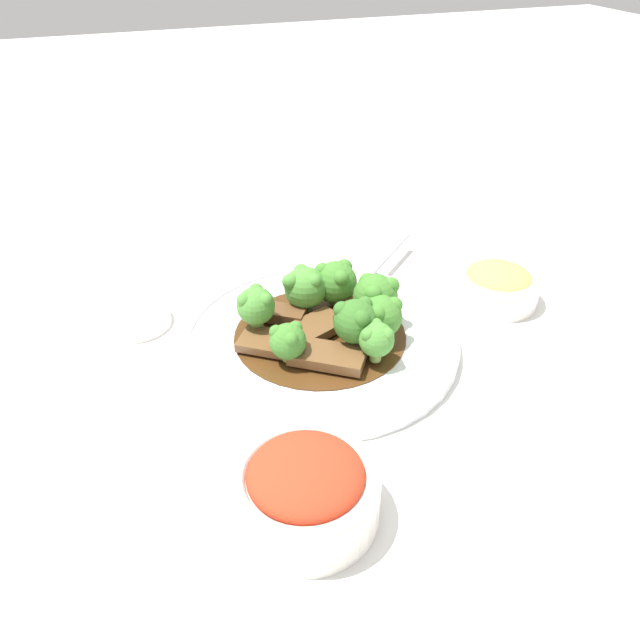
# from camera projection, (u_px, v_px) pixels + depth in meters

# --- Properties ---
(ground_plane) EXTENTS (4.00, 4.00, 0.00)m
(ground_plane) POSITION_uv_depth(u_px,v_px,m) (320.00, 346.00, 0.68)
(ground_plane) COLOR white
(main_plate) EXTENTS (0.30, 0.30, 0.02)m
(main_plate) POSITION_uv_depth(u_px,v_px,m) (320.00, 338.00, 0.67)
(main_plate) COLOR white
(main_plate) RESTS_ON ground_plane
(beef_strip_0) EXTENTS (0.07, 0.08, 0.01)m
(beef_strip_0) POSITION_uv_depth(u_px,v_px,m) (328.00, 356.00, 0.62)
(beef_strip_0) COLOR brown
(beef_strip_0) RESTS_ON main_plate
(beef_strip_1) EXTENTS (0.06, 0.07, 0.01)m
(beef_strip_1) POSITION_uv_depth(u_px,v_px,m) (277.00, 313.00, 0.69)
(beef_strip_1) COLOR brown
(beef_strip_1) RESTS_ON main_plate
(beef_strip_2) EXTENTS (0.05, 0.05, 0.02)m
(beef_strip_2) POSITION_uv_depth(u_px,v_px,m) (352.00, 314.00, 0.68)
(beef_strip_2) COLOR brown
(beef_strip_2) RESTS_ON main_plate
(beef_strip_3) EXTENTS (0.06, 0.08, 0.01)m
(beef_strip_3) POSITION_uv_depth(u_px,v_px,m) (312.00, 330.00, 0.66)
(beef_strip_3) COLOR brown
(beef_strip_3) RESTS_ON main_plate
(beef_strip_4) EXTENTS (0.07, 0.07, 0.01)m
(beef_strip_4) POSITION_uv_depth(u_px,v_px,m) (269.00, 342.00, 0.65)
(beef_strip_4) COLOR brown
(beef_strip_4) RESTS_ON main_plate
(broccoli_floret_0) EXTENTS (0.05, 0.05, 0.05)m
(broccoli_floret_0) POSITION_uv_depth(u_px,v_px,m) (336.00, 281.00, 0.70)
(broccoli_floret_0) COLOR #8EB756
(broccoli_floret_0) RESTS_ON main_plate
(broccoli_floret_1) EXTENTS (0.05, 0.05, 0.05)m
(broccoli_floret_1) POSITION_uv_depth(u_px,v_px,m) (302.00, 287.00, 0.69)
(broccoli_floret_1) COLOR #8EB756
(broccoli_floret_1) RESTS_ON main_plate
(broccoli_floret_2) EXTENTS (0.05, 0.05, 0.05)m
(broccoli_floret_2) POSITION_uv_depth(u_px,v_px,m) (380.00, 315.00, 0.65)
(broccoli_floret_2) COLOR #8EB756
(broccoli_floret_2) RESTS_ON main_plate
(broccoli_floret_3) EXTENTS (0.04, 0.04, 0.04)m
(broccoli_floret_3) POSITION_uv_depth(u_px,v_px,m) (288.00, 341.00, 0.62)
(broccoli_floret_3) COLOR #7FA84C
(broccoli_floret_3) RESTS_ON main_plate
(broccoli_floret_4) EXTENTS (0.04, 0.04, 0.04)m
(broccoli_floret_4) POSITION_uv_depth(u_px,v_px,m) (377.00, 339.00, 0.61)
(broccoli_floret_4) COLOR #7FA84C
(broccoli_floret_4) RESTS_ON main_plate
(broccoli_floret_5) EXTENTS (0.05, 0.05, 0.06)m
(broccoli_floret_5) POSITION_uv_depth(u_px,v_px,m) (377.00, 297.00, 0.67)
(broccoli_floret_5) COLOR #7FA84C
(broccoli_floret_5) RESTS_ON main_plate
(broccoli_floret_6) EXTENTS (0.05, 0.05, 0.05)m
(broccoli_floret_6) POSITION_uv_depth(u_px,v_px,m) (356.00, 321.00, 0.63)
(broccoli_floret_6) COLOR #8EB756
(broccoli_floret_6) RESTS_ON main_plate
(broccoli_floret_7) EXTENTS (0.04, 0.04, 0.05)m
(broccoli_floret_7) POSITION_uv_depth(u_px,v_px,m) (256.00, 305.00, 0.65)
(broccoli_floret_7) COLOR #7FA84C
(broccoli_floret_7) RESTS_ON main_plate
(serving_spoon) EXTENTS (0.15, 0.17, 0.01)m
(serving_spoon) POSITION_uv_depth(u_px,v_px,m) (357.00, 287.00, 0.73)
(serving_spoon) COLOR #B7B7BC
(serving_spoon) RESTS_ON main_plate
(side_bowl_kimchi) EXTENTS (0.12, 0.12, 0.06)m
(side_bowl_kimchi) POSITION_uv_depth(u_px,v_px,m) (306.00, 489.00, 0.48)
(side_bowl_kimchi) COLOR white
(side_bowl_kimchi) RESTS_ON ground_plane
(side_bowl_appetizer) EXTENTS (0.10, 0.10, 0.04)m
(side_bowl_appetizer) POSITION_uv_depth(u_px,v_px,m) (498.00, 284.00, 0.74)
(side_bowl_appetizer) COLOR white
(side_bowl_appetizer) RESTS_ON ground_plane
(sauce_dish) EXTENTS (0.08, 0.08, 0.01)m
(sauce_dish) POSITION_uv_depth(u_px,v_px,m) (136.00, 319.00, 0.71)
(sauce_dish) COLOR white
(sauce_dish) RESTS_ON ground_plane
(paper_napkin) EXTENTS (0.14, 0.12, 0.01)m
(paper_napkin) POSITION_uv_depth(u_px,v_px,m) (182.00, 279.00, 0.79)
(paper_napkin) COLOR white
(paper_napkin) RESTS_ON ground_plane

